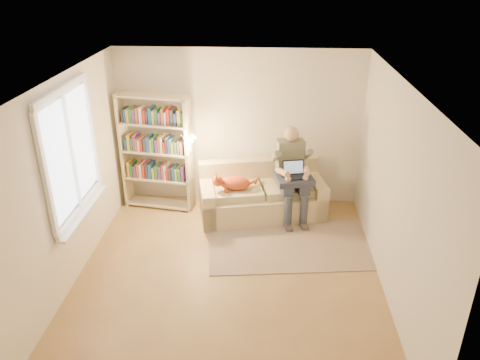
# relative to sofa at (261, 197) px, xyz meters

# --- Properties ---
(floor) EXTENTS (4.50, 4.50, 0.00)m
(floor) POSITION_rel_sofa_xyz_m (-0.40, -1.74, -0.31)
(floor) COLOR olive
(floor) RESTS_ON ground
(ceiling) EXTENTS (4.00, 4.50, 0.02)m
(ceiling) POSITION_rel_sofa_xyz_m (-0.40, -1.74, 2.29)
(ceiling) COLOR white
(ceiling) RESTS_ON wall_back
(wall_left) EXTENTS (0.02, 4.50, 2.60)m
(wall_left) POSITION_rel_sofa_xyz_m (-2.40, -1.74, 0.99)
(wall_left) COLOR silver
(wall_left) RESTS_ON floor
(wall_right) EXTENTS (0.02, 4.50, 2.60)m
(wall_right) POSITION_rel_sofa_xyz_m (1.60, -1.74, 0.99)
(wall_right) COLOR silver
(wall_right) RESTS_ON floor
(wall_back) EXTENTS (4.00, 0.02, 2.60)m
(wall_back) POSITION_rel_sofa_xyz_m (-0.40, 0.51, 0.99)
(wall_back) COLOR silver
(wall_back) RESTS_ON floor
(wall_front) EXTENTS (4.00, 0.02, 2.60)m
(wall_front) POSITION_rel_sofa_xyz_m (-0.40, -3.99, 0.99)
(wall_front) COLOR silver
(wall_front) RESTS_ON floor
(window) EXTENTS (0.12, 1.52, 1.69)m
(window) POSITION_rel_sofa_xyz_m (-2.34, -1.54, 1.07)
(window) COLOR white
(window) RESTS_ON wall_left
(sofa) EXTENTS (2.12, 1.28, 0.84)m
(sofa) POSITION_rel_sofa_xyz_m (0.00, 0.00, 0.00)
(sofa) COLOR beige
(sofa) RESTS_ON floor
(person) EXTENTS (0.54, 0.74, 1.49)m
(person) POSITION_rel_sofa_xyz_m (0.47, -0.06, 0.53)
(person) COLOR gray
(person) RESTS_ON sofa
(cat) EXTENTS (0.71, 0.36, 0.27)m
(cat) POSITION_rel_sofa_xyz_m (-0.45, -0.22, 0.35)
(cat) COLOR orange
(cat) RESTS_ON sofa
(blanket) EXTENTS (0.64, 0.57, 0.09)m
(blanket) POSITION_rel_sofa_xyz_m (0.53, -0.20, 0.43)
(blanket) COLOR #2A3249
(blanket) RESTS_ON person
(laptop) EXTENTS (0.38, 0.35, 0.28)m
(laptop) POSITION_rel_sofa_xyz_m (0.53, -0.19, 0.54)
(laptop) COLOR black
(laptop) RESTS_ON blanket
(bookshelf) EXTENTS (1.28, 0.55, 1.95)m
(bookshelf) POSITION_rel_sofa_xyz_m (-1.71, 0.14, 0.77)
(bookshelf) COLOR beige
(bookshelf) RESTS_ON floor
(rug) EXTENTS (2.50, 1.65, 0.01)m
(rug) POSITION_rel_sofa_xyz_m (0.44, -0.94, -0.30)
(rug) COLOR gray
(rug) RESTS_ON floor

